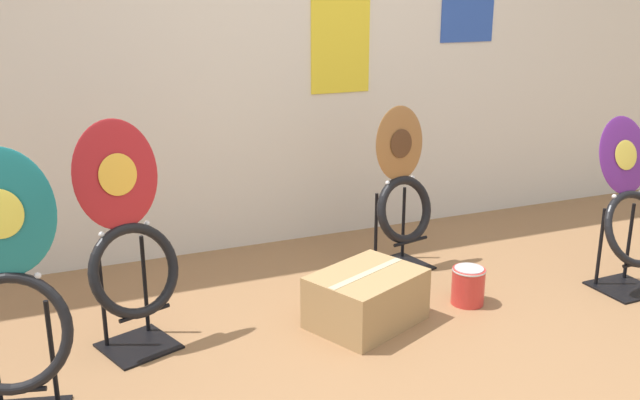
{
  "coord_description": "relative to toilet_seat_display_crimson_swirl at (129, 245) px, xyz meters",
  "views": [
    {
      "loc": [
        -1.39,
        -1.85,
        1.48
      ],
      "look_at": [
        -0.23,
        0.94,
        0.55
      ],
      "focal_mm": 40.0,
      "sensor_mm": 36.0,
      "label": 1
    }
  ],
  "objects": [
    {
      "name": "toilet_seat_display_woodgrain",
      "position": [
        1.45,
        0.34,
        -0.06
      ],
      "size": [
        0.38,
        0.33,
        0.87
      ],
      "color": "black",
      "rests_on": "ground_plane"
    },
    {
      "name": "toilet_seat_display_purple_note",
      "position": [
        2.35,
        -0.33,
        -0.06
      ],
      "size": [
        0.39,
        0.32,
        0.86
      ],
      "color": "black",
      "rests_on": "ground_plane"
    },
    {
      "name": "wall_back",
      "position": [
        1.06,
        1.0,
        0.84
      ],
      "size": [
        8.0,
        0.07,
        2.6
      ],
      "color": "silver",
      "rests_on": "ground_plane"
    },
    {
      "name": "paint_can",
      "position": [
        1.53,
        -0.19,
        -0.36
      ],
      "size": [
        0.16,
        0.16,
        0.18
      ],
      "color": "red",
      "rests_on": "ground_plane"
    },
    {
      "name": "toilet_seat_display_teal_sax",
      "position": [
        -0.45,
        -0.39,
        0.01
      ],
      "size": [
        0.44,
        0.34,
        0.98
      ],
      "color": "black",
      "rests_on": "ground_plane"
    },
    {
      "name": "toilet_seat_display_crimson_swirl",
      "position": [
        0.0,
        0.0,
        0.0
      ],
      "size": [
        0.43,
        0.36,
        0.96
      ],
      "color": "black",
      "rests_on": "ground_plane"
    },
    {
      "name": "storage_box",
      "position": [
        0.99,
        -0.18,
        -0.34
      ],
      "size": [
        0.58,
        0.52,
        0.24
      ],
      "color": "#A37F51",
      "rests_on": "ground_plane"
    }
  ]
}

